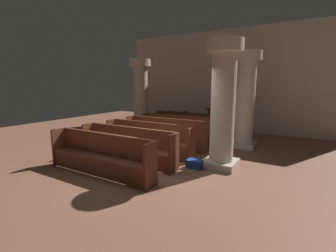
{
  "coord_description": "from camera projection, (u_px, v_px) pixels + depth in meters",
  "views": [
    {
      "loc": [
        3.32,
        -4.65,
        2.1
      ],
      "look_at": [
        -0.58,
        1.92,
        0.75
      ],
      "focal_mm": 25.16,
      "sensor_mm": 36.0,
      "label": 1
    }
  ],
  "objects": [
    {
      "name": "pew_row_5",
      "position": [
        100.0,
        153.0,
        5.54
      ],
      "size": [
        2.98,
        0.46,
        0.96
      ],
      "color": "brown",
      "rests_on": "ground"
    },
    {
      "name": "lectern",
      "position": [
        212.0,
        122.0,
        10.52
      ],
      "size": [
        0.48,
        0.45,
        1.08
      ],
      "color": "#492215",
      "rests_on": "ground"
    },
    {
      "name": "pew_row_3",
      "position": [
        148.0,
        138.0,
        7.18
      ],
      "size": [
        2.98,
        0.47,
        0.96
      ],
      "color": "brown",
      "rests_on": "ground"
    },
    {
      "name": "pew_row_2",
      "position": [
        165.0,
        132.0,
        8.01
      ],
      "size": [
        2.98,
        0.46,
        0.96
      ],
      "color": "brown",
      "rests_on": "ground"
    },
    {
      "name": "pillar_aisle_side",
      "position": [
        245.0,
        98.0,
        7.82
      ],
      "size": [
        0.91,
        0.91,
        3.16
      ],
      "color": "#B6AD9A",
      "rests_on": "ground"
    },
    {
      "name": "pillar_aisle_rear",
      "position": [
        223.0,
        103.0,
        5.82
      ],
      "size": [
        0.86,
        0.86,
        3.16
      ],
      "color": "#B6AD9A",
      "rests_on": "ground"
    },
    {
      "name": "hymn_book",
      "position": [
        185.0,
        112.0,
        9.88
      ],
      "size": [
        0.15,
        0.2,
        0.03
      ],
      "primitive_type": "cube",
      "color": "black",
      "rests_on": "pew_row_0"
    },
    {
      "name": "pew_row_1",
      "position": [
        178.0,
        128.0,
        8.83
      ],
      "size": [
        2.98,
        0.46,
        0.96
      ],
      "color": "brown",
      "rests_on": "ground"
    },
    {
      "name": "pew_row_0",
      "position": [
        190.0,
        124.0,
        9.66
      ],
      "size": [
        2.98,
        0.47,
        0.96
      ],
      "color": "brown",
      "rests_on": "ground"
    },
    {
      "name": "pillar_far_side",
      "position": [
        141.0,
        95.0,
        10.32
      ],
      "size": [
        0.91,
        0.91,
        3.16
      ],
      "color": "#B6AD9A",
      "rests_on": "ground"
    },
    {
      "name": "pew_row_4",
      "position": [
        127.0,
        144.0,
        6.36
      ],
      "size": [
        2.98,
        0.46,
        0.96
      ],
      "color": "brown",
      "rests_on": "ground"
    },
    {
      "name": "kneeler_box_blue",
      "position": [
        195.0,
        164.0,
        5.99
      ],
      "size": [
        0.41,
        0.25,
        0.21
      ],
      "primitive_type": "cube",
      "color": "navy",
      "rests_on": "ground"
    },
    {
      "name": "ground_plane",
      "position": [
        149.0,
        168.0,
        5.97
      ],
      "size": [
        19.2,
        19.2,
        0.0
      ],
      "primitive_type": "plane",
      "color": "brown"
    },
    {
      "name": "back_wall",
      "position": [
        225.0,
        81.0,
        10.73
      ],
      "size": [
        10.0,
        0.16,
        4.5
      ],
      "primitive_type": "cube",
      "color": "beige",
      "rests_on": "ground"
    }
  ]
}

